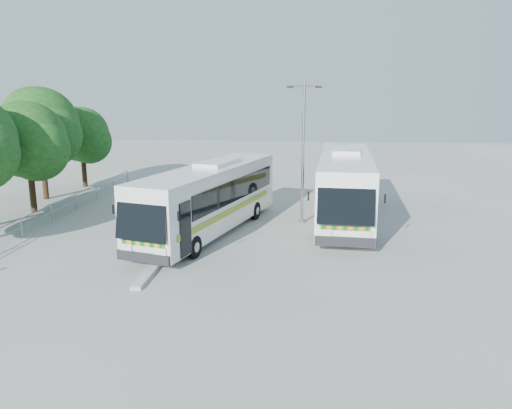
# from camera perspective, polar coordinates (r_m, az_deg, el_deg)

# --- Properties ---
(ground) EXTENTS (100.00, 100.00, 0.00)m
(ground) POSITION_cam_1_polar(r_m,az_deg,el_deg) (23.60, -3.61, -4.44)
(ground) COLOR #A6A6A1
(ground) RESTS_ON ground
(kerb_divider) EXTENTS (0.40, 16.00, 0.15)m
(kerb_divider) POSITION_cam_1_polar(r_m,az_deg,el_deg) (25.90, -7.96, -2.81)
(kerb_divider) COLOR #B2B2AD
(kerb_divider) RESTS_ON ground
(railing) EXTENTS (0.06, 22.00, 1.00)m
(railing) POSITION_cam_1_polar(r_m,az_deg,el_deg) (30.22, -21.47, -0.04)
(railing) COLOR gray
(railing) RESTS_ON ground
(tree_far_c) EXTENTS (4.97, 4.69, 6.49)m
(tree_far_c) POSITION_cam_1_polar(r_m,az_deg,el_deg) (31.67, -24.55, 6.70)
(tree_far_c) COLOR #382314
(tree_far_c) RESTS_ON ground
(tree_far_d) EXTENTS (5.62, 5.30, 7.33)m
(tree_far_d) POSITION_cam_1_polar(r_m,az_deg,el_deg) (35.43, -23.37, 8.24)
(tree_far_d) COLOR #382314
(tree_far_d) RESTS_ON ground
(tree_far_e) EXTENTS (4.54, 4.28, 5.92)m
(tree_far_e) POSITION_cam_1_polar(r_m,az_deg,el_deg) (39.21, -19.23, 7.54)
(tree_far_e) COLOR #382314
(tree_far_e) RESTS_ON ground
(coach_main) EXTENTS (5.62, 12.25, 3.35)m
(coach_main) POSITION_cam_1_polar(r_m,az_deg,el_deg) (24.98, -5.34, 0.84)
(coach_main) COLOR silver
(coach_main) RESTS_ON ground
(coach_adjacent) EXTENTS (3.58, 13.23, 3.63)m
(coach_adjacent) POSITION_cam_1_polar(r_m,az_deg,el_deg) (28.05, 10.11, 2.33)
(coach_adjacent) COLOR white
(coach_adjacent) RESTS_ON ground
(lamppost) EXTENTS (1.81, 0.58, 7.44)m
(lamppost) POSITION_cam_1_polar(r_m,az_deg,el_deg) (26.53, 5.42, 6.51)
(lamppost) COLOR gray
(lamppost) RESTS_ON ground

